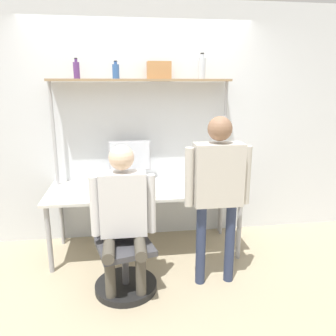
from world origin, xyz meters
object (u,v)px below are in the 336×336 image
object	(u,v)px
person_standing	(218,181)
laptop	(126,187)
bottle_clear	(202,68)
bottle_purple	(76,70)
cell_phone	(150,194)
storage_box	(159,70)
person_seated	(123,209)
office_chair	(124,260)
monitor	(130,159)
bottle_blue	(116,71)

from	to	relation	value
person_standing	laptop	bearing A→B (deg)	145.15
bottle_clear	bottle_purple	world-z (taller)	bottle_clear
bottle_clear	cell_phone	bearing A→B (deg)	-141.55
storage_box	person_standing	bearing A→B (deg)	-67.47
laptop	person_seated	bearing A→B (deg)	-92.90
cell_phone	office_chair	distance (m)	0.70
person_seated	bottle_clear	world-z (taller)	bottle_clear
laptop	office_chair	xyz separation A→B (m)	(-0.04, -0.53, -0.52)
person_seated	bottle_purple	distance (m)	1.59
monitor	person_seated	world-z (taller)	person_seated
person_standing	storage_box	distance (m)	1.43
monitor	storage_box	distance (m)	1.02
monitor	laptop	bearing A→B (deg)	-98.30
bottle_purple	storage_box	size ratio (longest dim) A/B	0.82
office_chair	laptop	bearing A→B (deg)	85.78
office_chair	storage_box	xyz separation A→B (m)	(0.44, 0.94, 1.68)
bottle_clear	bottle_blue	world-z (taller)	bottle_clear
person_seated	person_standing	size ratio (longest dim) A/B	0.85
person_seated	storage_box	bearing A→B (deg)	66.71
person_seated	storage_box	size ratio (longest dim) A/B	5.30
person_seated	bottle_blue	bearing A→B (deg)	91.80
bottle_blue	bottle_clear	bearing A→B (deg)	0.00
bottle_blue	person_seated	bearing A→B (deg)	-88.20
person_standing	bottle_purple	bearing A→B (deg)	142.38
laptop	cell_phone	distance (m)	0.26
person_seated	person_standing	bearing A→B (deg)	1.08
bottle_clear	storage_box	size ratio (longest dim) A/B	1.08
monitor	cell_phone	bearing A→B (deg)	-69.76
bottle_clear	bottle_blue	bearing A→B (deg)	180.00
bottle_clear	bottle_purple	distance (m)	1.33
office_chair	bottle_purple	world-z (taller)	bottle_purple
bottle_purple	bottle_blue	size ratio (longest dim) A/B	1.13
cell_phone	person_seated	world-z (taller)	person_seated
laptop	bottle_purple	world-z (taller)	bottle_purple
cell_phone	bottle_purple	bearing A→B (deg)	144.95
person_seated	person_standing	distance (m)	0.86
person_standing	storage_box	bearing A→B (deg)	112.53
bottle_clear	person_seated	bearing A→B (deg)	-132.22
office_chair	bottle_blue	bearing A→B (deg)	91.29
monitor	office_chair	bearing A→B (deg)	-96.03
storage_box	office_chair	bearing A→B (deg)	-114.81
cell_phone	office_chair	world-z (taller)	office_chair
office_chair	bottle_blue	size ratio (longest dim) A/B	4.92
bottle_clear	storage_box	world-z (taller)	bottle_clear
person_seated	office_chair	bearing A→B (deg)	102.06
office_chair	bottle_blue	xyz separation A→B (m)	(-0.02, 0.94, 1.67)
bottle_purple	cell_phone	bearing A→B (deg)	-35.05
cell_phone	storage_box	distance (m)	1.33
monitor	bottle_blue	bearing A→B (deg)	-179.49
person_seated	monitor	bearing A→B (deg)	84.82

